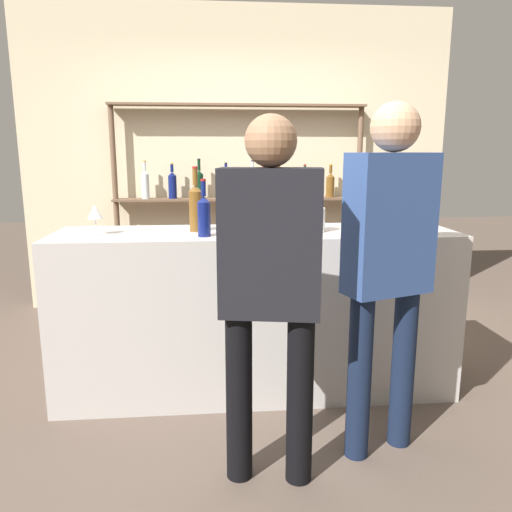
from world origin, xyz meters
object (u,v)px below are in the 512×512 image
Objects in this scene: counter_bottle_2 at (196,207)px; customer_right at (388,254)px; counter_bottle_1 at (204,215)px; wine_glass at (95,212)px; ice_bucket at (392,216)px; cork_jar at (314,220)px; counter_bottle_0 at (239,206)px; customer_center at (270,277)px; server_behind_counter at (270,229)px.

counter_bottle_2 is 1.21m from customer_right.
customer_right is at bearing -33.63° from counter_bottle_1.
wine_glass is (-0.57, -0.08, -0.02)m from counter_bottle_2.
customer_right is (-0.24, -0.62, -0.10)m from ice_bucket.
ice_bucket reaches higher than cork_jar.
counter_bottle_0 reaches higher than counter_bottle_1.
customer_center is at bearing -69.20° from counter_bottle_1.
customer_center is at bearing 88.04° from customer_right.
customer_center is (-0.58, -0.18, -0.05)m from customer_right.
customer_right reaches higher than customer_center.
counter_bottle_0 is 0.26m from counter_bottle_2.
cork_jar is (0.65, 0.10, -0.05)m from counter_bottle_1.
counter_bottle_2 is at bearing 8.28° from wine_glass.
wine_glass is 0.77× the size of ice_bucket.
customer_center reaches higher than server_behind_counter.
counter_bottle_1 is at bearing 37.48° from customer_right.
customer_right is at bearing 12.14° from server_behind_counter.
ice_bucket is (1.16, -0.15, -0.05)m from counter_bottle_2.
counter_bottle_1 is at bearing -75.29° from counter_bottle_2.
customer_center reaches higher than counter_bottle_1.
wine_glass is at bearing 56.69° from customer_center.
wine_glass is 1.43m from server_behind_counter.
wine_glass is at bearing 177.84° from ice_bucket.
customer_right is (0.21, -0.68, -0.07)m from cork_jar.
cork_jar is at bearing -0.22° from wine_glass.
customer_center is 1.73m from server_behind_counter.
counter_bottle_1 is 0.20m from counter_bottle_2.
counter_bottle_1 reaches higher than wine_glass.
wine_glass is 1.20× the size of cork_jar.
counter_bottle_2 is 2.23× the size of wine_glass.
server_behind_counter is (0.28, 0.74, -0.26)m from counter_bottle_0.
customer_right is at bearing -39.92° from counter_bottle_2.
customer_right is at bearing -72.47° from cork_jar.
wine_glass is at bearing 179.78° from cork_jar.
counter_bottle_1 is 0.63m from wine_glass.
customer_center reaches higher than cork_jar.
counter_bottle_1 is at bearing -28.47° from server_behind_counter.
customer_right reaches higher than counter_bottle_2.
customer_right reaches higher than cork_jar.
customer_right is (1.49, -0.68, -0.13)m from wine_glass.
counter_bottle_1 is (-0.21, -0.23, -0.02)m from counter_bottle_0.
cork_jar is at bearing 172.45° from ice_bucket.
ice_bucket is (1.73, -0.07, -0.03)m from wine_glass.
ice_bucket is 0.67m from customer_right.
counter_bottle_1 is 1.11m from ice_bucket.
wine_glass is at bearing -171.72° from counter_bottle_2.
counter_bottle_1 is at bearing -132.49° from counter_bottle_0.
cork_jar is 0.90m from server_behind_counter.
wine_glass reaches higher than cork_jar.
counter_bottle_1 is 1.11m from server_behind_counter.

